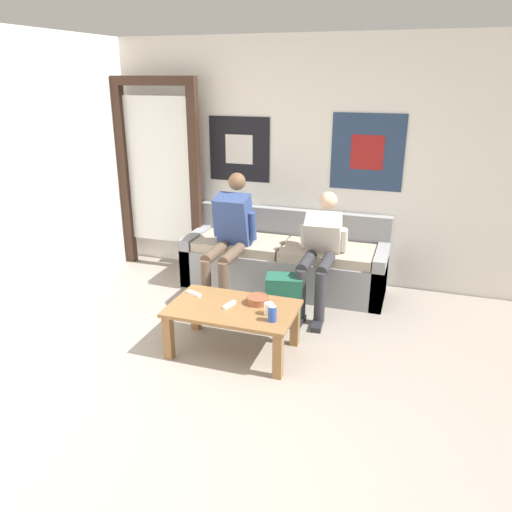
{
  "coord_description": "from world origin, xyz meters",
  "views": [
    {
      "loc": [
        1.49,
        -2.2,
        2.17
      ],
      "look_at": [
        0.19,
        1.71,
        0.66
      ],
      "focal_mm": 35.0,
      "sensor_mm": 36.0,
      "label": 1
    }
  ],
  "objects": [
    {
      "name": "wall_back",
      "position": [
        0.0,
        3.01,
        1.28
      ],
      "size": [
        10.0,
        0.07,
        2.55
      ],
      "color": "white",
      "rests_on": "ground_plane"
    },
    {
      "name": "ground_plane",
      "position": [
        0.0,
        0.0,
        0.0
      ],
      "size": [
        18.0,
        18.0,
        0.0
      ],
      "primitive_type": "plane",
      "color": "gray"
    },
    {
      "name": "coffee_table",
      "position": [
        0.17,
        1.18,
        0.33
      ],
      "size": [
        1.02,
        0.62,
        0.4
      ],
      "color": "olive",
      "rests_on": "ground_plane"
    },
    {
      "name": "pillar_candle",
      "position": [
        0.49,
        1.15,
        0.45
      ],
      "size": [
        0.07,
        0.07,
        0.11
      ],
      "color": "silver",
      "rests_on": "coffee_table"
    },
    {
      "name": "game_controller_near_left",
      "position": [
        -0.23,
        1.3,
        0.42
      ],
      "size": [
        0.15,
        0.08,
        0.03
      ],
      "color": "white",
      "rests_on": "coffee_table"
    },
    {
      "name": "drink_can_blue",
      "position": [
        0.54,
        1.05,
        0.47
      ],
      "size": [
        0.07,
        0.07,
        0.12
      ],
      "color": "#28479E",
      "rests_on": "coffee_table"
    },
    {
      "name": "door_frame",
      "position": [
        -1.32,
        2.79,
        1.2
      ],
      "size": [
        1.0,
        0.1,
        2.15
      ],
      "color": "#382319",
      "rests_on": "ground_plane"
    },
    {
      "name": "person_seated_teen",
      "position": [
        0.66,
        2.27,
        0.6
      ],
      "size": [
        0.47,
        0.98,
        1.08
      ],
      "color": "#2D2D33",
      "rests_on": "ground_plane"
    },
    {
      "name": "ceramic_bowl",
      "position": [
        0.34,
        1.31,
        0.44
      ],
      "size": [
        0.18,
        0.18,
        0.06
      ],
      "color": "brown",
      "rests_on": "coffee_table"
    },
    {
      "name": "backpack",
      "position": [
        0.42,
        1.86,
        0.21
      ],
      "size": [
        0.37,
        0.31,
        0.43
      ],
      "color": "#1E5642",
      "rests_on": "ground_plane"
    },
    {
      "name": "person_seated_adult",
      "position": [
        -0.26,
        2.24,
        0.66
      ],
      "size": [
        0.47,
        0.92,
        1.23
      ],
      "color": "brown",
      "rests_on": "ground_plane"
    },
    {
      "name": "couch",
      "position": [
        0.21,
        2.64,
        0.28
      ],
      "size": [
        2.12,
        0.74,
        0.78
      ],
      "color": "gray",
      "rests_on": "ground_plane"
    },
    {
      "name": "game_controller_near_right",
      "position": [
        0.14,
        1.19,
        0.42
      ],
      "size": [
        0.07,
        0.15,
        0.03
      ],
      "color": "white",
      "rests_on": "coffee_table"
    }
  ]
}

